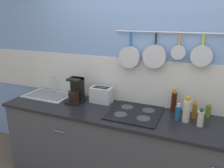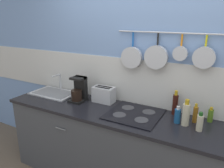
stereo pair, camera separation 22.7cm
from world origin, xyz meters
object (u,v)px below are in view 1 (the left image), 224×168
at_px(coffee_maker, 76,92).
at_px(toaster, 101,95).
at_px(bottle_dish_soap, 201,118).
at_px(bottle_sesame_oil, 208,111).
at_px(bottle_hot_sauce, 174,101).
at_px(bottle_vinegar, 186,111).
at_px(bottle_olive_oil, 194,110).
at_px(bottle_cooking_wine, 178,113).

relative_size(coffee_maker, toaster, 1.10).
relative_size(bottle_dish_soap, bottle_sesame_oil, 1.19).
distance_m(bottle_dish_soap, bottle_sesame_oil, 0.25).
bearing_deg(bottle_hot_sauce, bottle_dish_soap, -41.02).
bearing_deg(coffee_maker, bottle_vinegar, -0.89).
height_order(coffee_maker, bottle_vinegar, coffee_maker).
bearing_deg(bottle_olive_oil, bottle_dish_soap, -67.69).
relative_size(bottle_hot_sauce, bottle_olive_oil, 1.36).
distance_m(bottle_hot_sauce, bottle_olive_oil, 0.23).
bearing_deg(toaster, bottle_sesame_oil, 2.83).
height_order(bottle_cooking_wine, bottle_vinegar, bottle_vinegar).
relative_size(coffee_maker, bottle_cooking_wine, 1.74).
bearing_deg(coffee_maker, toaster, 21.87).
bearing_deg(bottle_vinegar, toaster, 172.27).
height_order(toaster, bottle_cooking_wine, toaster).
xyz_separation_m(toaster, bottle_sesame_oil, (1.17, 0.06, -0.03)).
height_order(bottle_hot_sauce, bottle_sesame_oil, bottle_hot_sauce).
distance_m(coffee_maker, bottle_sesame_oil, 1.46).
bearing_deg(coffee_maker, bottle_hot_sauce, 8.98).
height_order(toaster, bottle_vinegar, bottle_vinegar).
bearing_deg(bottle_hot_sauce, bottle_cooking_wine, -69.22).
bearing_deg(bottle_sesame_oil, bottle_dish_soap, -105.41).
distance_m(coffee_maker, bottle_cooking_wine, 1.18).
relative_size(bottle_cooking_wine, bottle_dish_soap, 0.95).
distance_m(toaster, bottle_olive_oil, 1.04).
height_order(toaster, bottle_dish_soap, toaster).
xyz_separation_m(bottle_hot_sauce, bottle_olive_oil, (0.22, -0.09, -0.03)).
xyz_separation_m(coffee_maker, bottle_vinegar, (1.25, -0.02, -0.01)).
bearing_deg(bottle_cooking_wine, bottle_sesame_oil, 33.13).
xyz_separation_m(bottle_hot_sauce, bottle_vinegar, (0.15, -0.19, -0.00)).
relative_size(bottle_hot_sauce, bottle_dish_soap, 1.45).
xyz_separation_m(bottle_vinegar, bottle_dish_soap, (0.13, -0.05, -0.03)).
distance_m(toaster, bottle_dish_soap, 1.12).
height_order(bottle_vinegar, bottle_sesame_oil, bottle_vinegar).
bearing_deg(bottle_sesame_oil, bottle_vinegar, -136.28).
relative_size(bottle_cooking_wine, bottle_olive_oil, 0.89).
height_order(bottle_hot_sauce, bottle_cooking_wine, bottle_hot_sauce).
bearing_deg(bottle_cooking_wine, bottle_dish_soap, -15.72).
bearing_deg(bottle_olive_oil, toaster, 178.58).
xyz_separation_m(toaster, bottle_olive_oil, (1.04, -0.03, -0.01)).
height_order(coffee_maker, toaster, coffee_maker).
xyz_separation_m(bottle_vinegar, bottle_olive_oil, (0.07, 0.11, -0.03)).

